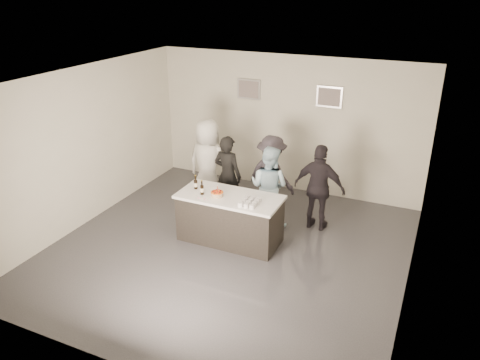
{
  "coord_description": "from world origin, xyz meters",
  "views": [
    {
      "loc": [
        3.13,
        -6.43,
        4.42
      ],
      "look_at": [
        0.0,
        0.5,
        1.15
      ],
      "focal_mm": 35.0,
      "sensor_mm": 36.0,
      "label": 1
    }
  ],
  "objects_px": {
    "cake": "(217,194)",
    "beer_bottle_a": "(196,182)",
    "bar_counter": "(230,218)",
    "beer_bottle_b": "(202,188)",
    "person_guest_right": "(319,188)",
    "person_main_blue": "(269,186)",
    "person_guest_left": "(208,164)",
    "person_guest_back": "(271,175)",
    "person_main_black": "(228,175)"
  },
  "relations": [
    {
      "from": "bar_counter",
      "to": "beer_bottle_a",
      "type": "distance_m",
      "value": 0.9
    },
    {
      "from": "beer_bottle_a",
      "to": "person_main_blue",
      "type": "bearing_deg",
      "value": 37.96
    },
    {
      "from": "bar_counter",
      "to": "cake",
      "type": "relative_size",
      "value": 8.37
    },
    {
      "from": "bar_counter",
      "to": "person_main_blue",
      "type": "height_order",
      "value": "person_main_blue"
    },
    {
      "from": "bar_counter",
      "to": "person_main_black",
      "type": "distance_m",
      "value": 1.17
    },
    {
      "from": "person_guest_left",
      "to": "cake",
      "type": "bearing_deg",
      "value": 127.16
    },
    {
      "from": "person_guest_right",
      "to": "beer_bottle_a",
      "type": "bearing_deg",
      "value": 32.69
    },
    {
      "from": "bar_counter",
      "to": "person_main_blue",
      "type": "relative_size",
      "value": 1.16
    },
    {
      "from": "bar_counter",
      "to": "person_guest_right",
      "type": "relative_size",
      "value": 1.11
    },
    {
      "from": "person_guest_left",
      "to": "bar_counter",
      "type": "bearing_deg",
      "value": 135.21
    },
    {
      "from": "bar_counter",
      "to": "person_main_black",
      "type": "xyz_separation_m",
      "value": [
        -0.51,
        0.99,
        0.37
      ]
    },
    {
      "from": "person_guest_right",
      "to": "cake",
      "type": "bearing_deg",
      "value": 42.68
    },
    {
      "from": "beer_bottle_a",
      "to": "person_guest_left",
      "type": "height_order",
      "value": "person_guest_left"
    },
    {
      "from": "beer_bottle_a",
      "to": "person_guest_left",
      "type": "xyz_separation_m",
      "value": [
        -0.36,
        1.16,
        -0.1
      ]
    },
    {
      "from": "person_main_black",
      "to": "person_guest_left",
      "type": "relative_size",
      "value": 0.89
    },
    {
      "from": "beer_bottle_b",
      "to": "person_guest_right",
      "type": "bearing_deg",
      "value": 35.11
    },
    {
      "from": "cake",
      "to": "beer_bottle_a",
      "type": "distance_m",
      "value": 0.51
    },
    {
      "from": "person_guest_right",
      "to": "beer_bottle_b",
      "type": "bearing_deg",
      "value": 39.09
    },
    {
      "from": "bar_counter",
      "to": "cake",
      "type": "height_order",
      "value": "cake"
    },
    {
      "from": "beer_bottle_a",
      "to": "person_guest_right",
      "type": "distance_m",
      "value": 2.3
    },
    {
      "from": "person_main_black",
      "to": "bar_counter",
      "type": "bearing_deg",
      "value": 124.4
    },
    {
      "from": "cake",
      "to": "person_guest_left",
      "type": "relative_size",
      "value": 0.12
    },
    {
      "from": "person_main_black",
      "to": "person_main_blue",
      "type": "xyz_separation_m",
      "value": [
        0.92,
        -0.11,
        -0.02
      ]
    },
    {
      "from": "bar_counter",
      "to": "person_guest_left",
      "type": "distance_m",
      "value": 1.64
    },
    {
      "from": "person_main_blue",
      "to": "person_guest_right",
      "type": "xyz_separation_m",
      "value": [
        0.91,
        0.24,
        0.04
      ]
    },
    {
      "from": "person_main_blue",
      "to": "person_guest_back",
      "type": "relative_size",
      "value": 0.98
    },
    {
      "from": "bar_counter",
      "to": "person_guest_left",
      "type": "relative_size",
      "value": 1.0
    },
    {
      "from": "person_main_black",
      "to": "person_guest_right",
      "type": "bearing_deg",
      "value": -168.96
    },
    {
      "from": "person_guest_left",
      "to": "person_guest_back",
      "type": "xyz_separation_m",
      "value": [
        1.3,
        0.24,
        -0.11
      ]
    },
    {
      "from": "cake",
      "to": "person_guest_right",
      "type": "height_order",
      "value": "person_guest_right"
    },
    {
      "from": "person_guest_left",
      "to": "person_guest_right",
      "type": "relative_size",
      "value": 1.1
    },
    {
      "from": "cake",
      "to": "person_main_blue",
      "type": "distance_m",
      "value": 1.16
    },
    {
      "from": "cake",
      "to": "person_guest_back",
      "type": "xyz_separation_m",
      "value": [
        0.45,
        1.51,
        -0.12
      ]
    },
    {
      "from": "person_main_black",
      "to": "person_guest_back",
      "type": "height_order",
      "value": "person_main_black"
    },
    {
      "from": "beer_bottle_a",
      "to": "beer_bottle_b",
      "type": "xyz_separation_m",
      "value": [
        0.22,
        -0.16,
        0.0
      ]
    },
    {
      "from": "bar_counter",
      "to": "person_main_blue",
      "type": "bearing_deg",
      "value": 64.82
    },
    {
      "from": "beer_bottle_a",
      "to": "person_main_black",
      "type": "bearing_deg",
      "value": 79.61
    },
    {
      "from": "person_main_black",
      "to": "cake",
      "type": "bearing_deg",
      "value": 113.08
    },
    {
      "from": "person_main_black",
      "to": "person_guest_left",
      "type": "distance_m",
      "value": 0.58
    },
    {
      "from": "bar_counter",
      "to": "person_main_black",
      "type": "height_order",
      "value": "person_main_black"
    },
    {
      "from": "bar_counter",
      "to": "person_main_black",
      "type": "relative_size",
      "value": 1.13
    },
    {
      "from": "cake",
      "to": "person_guest_left",
      "type": "height_order",
      "value": "person_guest_left"
    },
    {
      "from": "person_guest_back",
      "to": "person_main_blue",
      "type": "bearing_deg",
      "value": 122.18
    },
    {
      "from": "person_guest_back",
      "to": "person_guest_right",
      "type": "bearing_deg",
      "value": -179.42
    },
    {
      "from": "bar_counter",
      "to": "beer_bottle_a",
      "type": "height_order",
      "value": "beer_bottle_a"
    },
    {
      "from": "beer_bottle_a",
      "to": "person_guest_back",
      "type": "height_order",
      "value": "person_guest_back"
    },
    {
      "from": "bar_counter",
      "to": "person_guest_left",
      "type": "xyz_separation_m",
      "value": [
        -1.05,
        1.17,
        0.48
      ]
    },
    {
      "from": "beer_bottle_a",
      "to": "cake",
      "type": "bearing_deg",
      "value": -13.23
    },
    {
      "from": "person_main_black",
      "to": "person_guest_back",
      "type": "relative_size",
      "value": 1.01
    },
    {
      "from": "person_guest_right",
      "to": "bar_counter",
      "type": "bearing_deg",
      "value": 44.17
    }
  ]
}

